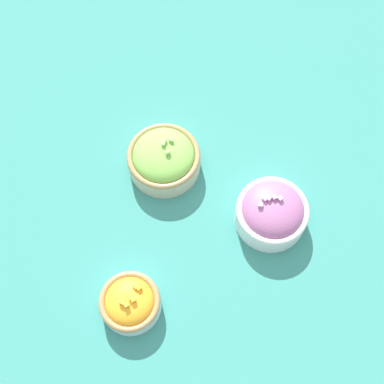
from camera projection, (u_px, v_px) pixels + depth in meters
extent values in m
plane|color=#337F75|center=(192.00, 198.00, 1.10)|extent=(3.00, 3.00, 0.00)
cylinder|color=beige|center=(164.00, 161.00, 1.11)|extent=(0.15, 0.15, 0.05)
torus|color=#997A4C|center=(164.00, 156.00, 1.08)|extent=(0.15, 0.15, 0.01)
ellipsoid|color=#7ABC4C|center=(164.00, 156.00, 1.08)|extent=(0.13, 0.13, 0.05)
ellipsoid|color=#99D166|center=(164.00, 141.00, 1.06)|extent=(0.02, 0.02, 0.01)
ellipsoid|color=#99D166|center=(171.00, 140.00, 1.06)|extent=(0.02, 0.02, 0.01)
ellipsoid|color=#99D166|center=(163.00, 144.00, 1.06)|extent=(0.01, 0.01, 0.01)
ellipsoid|color=#99D166|center=(168.00, 152.00, 1.05)|extent=(0.01, 0.02, 0.01)
cylinder|color=white|center=(271.00, 215.00, 1.06)|extent=(0.14, 0.14, 0.05)
torus|color=silver|center=(273.00, 210.00, 1.03)|extent=(0.14, 0.14, 0.01)
ellipsoid|color=#9E5B8E|center=(273.00, 210.00, 1.03)|extent=(0.12, 0.12, 0.06)
cube|color=#C699C1|center=(269.00, 199.00, 1.01)|extent=(0.01, 0.01, 0.01)
cube|color=#C699C1|center=(274.00, 197.00, 1.01)|extent=(0.01, 0.01, 0.01)
cube|color=#C699C1|center=(261.00, 205.00, 1.00)|extent=(0.01, 0.01, 0.01)
cube|color=#C699C1|center=(265.00, 199.00, 1.01)|extent=(0.01, 0.01, 0.01)
cube|color=#C699C1|center=(280.00, 199.00, 1.01)|extent=(0.01, 0.01, 0.01)
cylinder|color=silver|center=(131.00, 304.00, 0.99)|extent=(0.11, 0.11, 0.04)
torus|color=#997A4C|center=(129.00, 301.00, 0.97)|extent=(0.11, 0.11, 0.01)
ellipsoid|color=orange|center=(129.00, 301.00, 0.97)|extent=(0.09, 0.09, 0.04)
cube|color=#F4A828|center=(136.00, 286.00, 0.96)|extent=(0.01, 0.01, 0.01)
cube|color=#F4A828|center=(133.00, 299.00, 0.95)|extent=(0.01, 0.01, 0.01)
cube|color=#F4A828|center=(126.00, 305.00, 0.95)|extent=(0.01, 0.01, 0.01)
cube|color=#F4A828|center=(139.00, 288.00, 0.96)|extent=(0.01, 0.01, 0.01)
cube|color=#F4A828|center=(122.00, 302.00, 0.95)|extent=(0.01, 0.01, 0.01)
cube|color=#F4A828|center=(131.00, 298.00, 0.95)|extent=(0.01, 0.01, 0.01)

